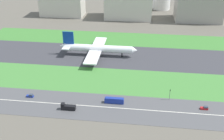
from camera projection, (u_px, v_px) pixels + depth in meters
name	position (u px, v px, depth m)	size (l,w,h in m)	color
ground_plane	(130.00, 57.00, 222.62)	(800.00, 800.00, 0.00)	#5B564C
runway	(130.00, 57.00, 222.60)	(280.00, 46.00, 0.10)	#38383D
grass_median_north	(133.00, 39.00, 258.73)	(280.00, 36.00, 0.10)	#3D7A33
grass_median_south	(126.00, 81.00, 186.46)	(280.00, 36.00, 0.10)	#427F38
highway	(122.00, 108.00, 158.26)	(280.00, 28.00, 0.10)	#4C4C4F
highway_centerline	(122.00, 108.00, 158.23)	(266.00, 0.50, 0.01)	silver
airliner	(96.00, 48.00, 222.84)	(65.00, 56.00, 19.70)	white
car_2	(30.00, 96.00, 168.66)	(4.40, 1.80, 2.00)	navy
truck_1	(68.00, 107.00, 156.53)	(8.40, 2.50, 4.00)	black
car_0	(205.00, 108.00, 157.02)	(4.40, 1.80, 2.00)	#B2191E
bus_0	(114.00, 100.00, 162.43)	(11.60, 2.50, 3.50)	navy
traffic_light	(170.00, 94.00, 164.69)	(0.36, 0.50, 7.20)	#4C4C51
terminal_building	(62.00, 4.00, 326.45)	(51.19, 25.84, 28.41)	beige
hangar_building	(129.00, 3.00, 315.95)	(54.35, 33.67, 35.65)	beige
office_tower	(199.00, 3.00, 306.18)	(51.16, 34.15, 40.06)	#9E998E
fuel_tank_west	(135.00, 3.00, 360.03)	(22.02, 22.02, 13.85)	silver
fuel_tank_centre	(162.00, 2.00, 355.27)	(22.62, 22.62, 17.83)	silver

